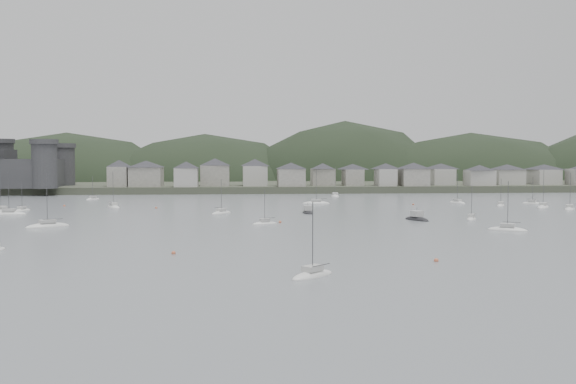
{
  "coord_description": "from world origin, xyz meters",
  "views": [
    {
      "loc": [
        -14.3,
        -95.63,
        15.25
      ],
      "look_at": [
        0.0,
        75.0,
        6.0
      ],
      "focal_mm": 38.94,
      "sensor_mm": 36.0,
      "label": 1
    }
  ],
  "objects": [
    {
      "name": "waterfront_town",
      "position": [
        50.59,
        183.34,
        8.66
      ],
      "size": [
        451.48,
        28.46,
        12.92
      ],
      "color": "gray",
      "rests_on": "far_shore_land"
    },
    {
      "name": "far_shore_land",
      "position": [
        0.0,
        295.0,
        1.5
      ],
      "size": [
        900.0,
        250.0,
        3.0
      ],
      "primitive_type": "cube",
      "color": "#383D2D",
      "rests_on": "ground"
    },
    {
      "name": "moored_fleet",
      "position": [
        -11.94,
        71.95,
        0.18
      ],
      "size": [
        237.25,
        174.75,
        13.01
      ],
      "color": "white",
      "rests_on": "ground"
    },
    {
      "name": "sailboat_lead",
      "position": [
        -18.31,
        77.1,
        0.18
      ],
      "size": [
        6.57,
        7.22,
        10.16
      ],
      "rotation": [
        0.0,
        0.0,
        2.45
      ],
      "color": "white",
      "rests_on": "ground"
    },
    {
      "name": "motor_launch_near",
      "position": [
        30.23,
        54.57,
        0.29
      ],
      "size": [
        5.93,
        8.83,
        3.98
      ],
      "rotation": [
        0.0,
        0.0,
        0.39
      ],
      "color": "black",
      "rests_on": "ground"
    },
    {
      "name": "forested_ridge",
      "position": [
        4.83,
        269.4,
        -11.28
      ],
      "size": [
        851.55,
        103.94,
        102.57
      ],
      "color": "black",
      "rests_on": "ground"
    },
    {
      "name": "motor_launch_far",
      "position": [
        5.62,
        76.08,
        0.3
      ],
      "size": [
        3.39,
        7.52,
        3.75
      ],
      "rotation": [
        0.0,
        0.0,
        3.25
      ],
      "color": "black",
      "rests_on": "ground"
    },
    {
      "name": "ground",
      "position": [
        0.0,
        0.0,
        0.0
      ],
      "size": [
        900.0,
        900.0,
        0.0
      ],
      "primitive_type": "plane",
      "color": "slate",
      "rests_on": "ground"
    },
    {
      "name": "mooring_buoys",
      "position": [
        -7.39,
        56.55,
        0.15
      ],
      "size": [
        165.11,
        114.44,
        0.7
      ],
      "color": "#CE6744",
      "rests_on": "ground"
    }
  ]
}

